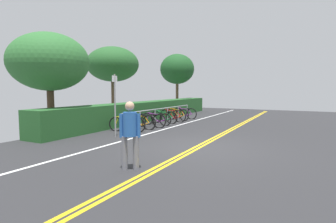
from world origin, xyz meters
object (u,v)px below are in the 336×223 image
Objects in this scene: pedestrian at (130,131)px; tree_near_left at (49,62)px; bicycle_6 at (177,114)px; bicycle_5 at (173,116)px; bicycle_2 at (149,120)px; tree_mid at (113,64)px; bicycle_0 at (127,124)px; bicycle_1 at (139,122)px; bicycle_7 at (185,113)px; bicycle_3 at (156,119)px; bicycle_4 at (164,117)px; bike_rack at (162,112)px; tree_far_right at (177,69)px; sign_post_near at (115,100)px.

pedestrian is 0.38× the size of tree_near_left.
bicycle_5 is at bearing -171.93° from bicycle_6.
bicycle_2 is 0.39× the size of tree_mid.
bicycle_0 is 0.87m from bicycle_1.
bicycle_6 is 1.02× the size of bicycle_7.
tree_mid is (1.24, 3.84, 3.10)m from bicycle_3.
bicycle_3 is at bearing -178.65° from bicycle_4.
bike_rack reaches higher than bicycle_0.
pedestrian is (-5.41, -3.41, 0.57)m from bicycle_1.
tree_near_left is at bearing 136.43° from bicycle_1.
bicycle_6 is (2.61, 0.01, 0.02)m from bicycle_3.
bicycle_1 is at bearing 179.82° from bicycle_4.
tree_mid is (3.70, 3.77, 3.10)m from bicycle_0.
bicycle_0 is 4.17m from bicycle_5.
bicycle_0 is (-2.91, 0.14, -0.31)m from bike_rack.
bicycle_1 is 4.64m from tree_near_left.
bicycle_7 reaches higher than bicycle_4.
bicycle_1 is 1.06× the size of bicycle_3.
tree_near_left is at bearing -179.08° from tree_far_right.
bicycle_1 is 2.47m from sign_post_near.
sign_post_near is at bearing -174.93° from bicycle_3.
tree_mid reaches higher than bicycle_7.
tree_near_left is at bearing 150.49° from bike_rack.
bike_rack is at bearing -2.76° from bicycle_1.
bike_rack is 1.54× the size of tree_mid.
bicycle_3 is 3.95m from sign_post_near.
tree_mid is (2.83, 3.81, 3.08)m from bicycle_1.
bicycle_5 is at bearing -2.23° from bike_rack.
tree_far_right is (15.44, 6.23, 2.66)m from pedestrian.
bicycle_6 is (2.16, 0.08, -0.30)m from bike_rack.
tree_near_left is 0.94× the size of tree_mid.
bicycle_4 is at bearing 23.34° from pedestrian.
bike_rack reaches higher than bicycle_3.
pedestrian is at bearing -147.78° from bicycle_1.
tree_near_left is (-3.47, 2.76, 2.67)m from bicycle_2.
bicycle_5 is 1.79m from bicycle_7.
bicycle_5 is at bearing -83.27° from tree_mid.
sign_post_near is 3.40m from tree_near_left.
tree_mid is at bearing 39.83° from sign_post_near.
tree_near_left is 5.72m from tree_mid.
bicycle_6 is at bearing 0.22° from bicycle_3.
bicycle_3 is at bearing -161.35° from tree_far_right.
bike_rack is 4.35× the size of pedestrian.
tree_near_left is at bearing 141.56° from bicycle_2.
bike_rack is 2.18m from bicycle_6.
bicycle_5 is 8.04m from tree_far_right.
bicycle_1 reaches higher than bicycle_2.
bicycle_0 is 11.71m from tree_far_right.
bicycle_1 is at bearing 179.75° from bicycle_6.
tree_far_right is (10.03, 2.82, 3.23)m from bicycle_1.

